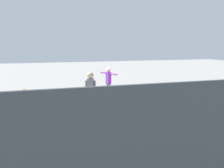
% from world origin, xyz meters
% --- Properties ---
extents(ground_plane, '(60.00, 60.00, 0.00)m').
position_xyz_m(ground_plane, '(0.00, 0.00, 0.00)').
color(ground_plane, gray).
extents(grind_rail, '(2.25, 0.65, 0.39)m').
position_xyz_m(grind_rail, '(-0.06, 0.04, 0.17)').
color(grind_rail, black).
rests_on(grind_rail, ground_plane).
extents(skate_ledge, '(2.40, 1.02, 0.32)m').
position_xyz_m(skate_ledge, '(-1.98, -1.90, 0.16)').
color(skate_ledge, gray).
rests_on(skate_ledge, ground_plane).
extents(skater_main, '(0.44, 1.23, 1.57)m').
position_xyz_m(skater_main, '(-0.40, -0.90, 0.92)').
color(skater_main, slate).
rests_on(skater_main, ground_plane).
extents(skateboard_main, '(0.81, 0.51, 0.09)m').
position_xyz_m(skateboard_main, '(-0.16, -0.66, 0.07)').
color(skateboard_main, yellow).
rests_on(skateboard_main, ground_plane).
extents(bystander_orange_shirt, '(0.27, 0.35, 1.62)m').
position_xyz_m(bystander_orange_shirt, '(3.57, 4.57, 0.91)').
color(bystander_orange_shirt, '#2D3351').
rests_on(bystander_orange_shirt, ground_plane).
extents(bystander_grey_shirt, '(0.38, 0.27, 1.69)m').
position_xyz_m(bystander_grey_shirt, '(1.27, 2.00, 0.96)').
color(bystander_grey_shirt, black).
rests_on(bystander_grey_shirt, ground_plane).
extents(loose_skateboard_natural, '(0.82, 0.36, 0.09)m').
position_xyz_m(loose_skateboard_natural, '(-0.79, 2.88, 0.07)').
color(loose_skateboard_natural, tan).
rests_on(loose_skateboard_natural, ground_plane).
extents(loose_skateboard_teal, '(0.81, 0.31, 0.09)m').
position_xyz_m(loose_skateboard_teal, '(0.60, 3.84, 0.07)').
color(loose_skateboard_teal, teal).
rests_on(loose_skateboard_teal, ground_plane).
extents(loose_skateboard_pink, '(0.60, 0.78, 0.09)m').
position_xyz_m(loose_skateboard_pink, '(1.06, -1.57, 0.07)').
color(loose_skateboard_pink, '#E05993').
rests_on(loose_skateboard_pink, ground_plane).
extents(trash_bin, '(0.51, 0.51, 0.93)m').
position_xyz_m(trash_bin, '(1.11, 6.49, 0.46)').
color(trash_bin, '#1E592D').
rests_on(trash_bin, ground_plane).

